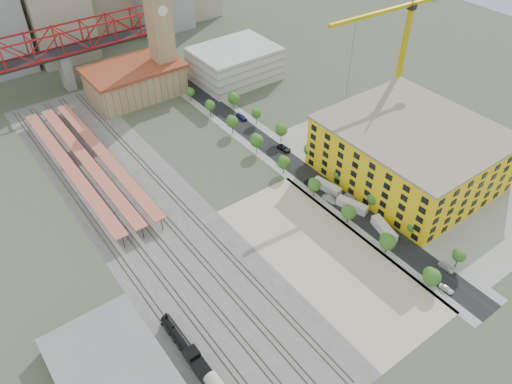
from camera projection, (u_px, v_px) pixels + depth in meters
ground at (268, 193)px, 158.74m from camera, size 400.00×400.00×0.00m
ballast_strip at (140, 208)px, 153.04m from camera, size 36.00×165.00×0.06m
dirt_lot at (326, 257)px, 137.55m from camera, size 28.00×67.00×0.06m
street_asphalt at (278, 153)px, 175.24m from camera, size 12.00×170.00×0.06m
sidewalk_west at (265, 159)px, 172.74m from camera, size 3.00×170.00×0.04m
sidewalk_east at (290, 148)px, 177.76m from camera, size 3.00×170.00×0.04m
construction_pad at (410, 172)px, 166.98m from camera, size 50.00×90.00×0.06m
rail_tracks at (135, 210)px, 152.14m from camera, size 26.56×160.00×0.18m
platform_canopies at (87, 161)px, 165.10m from camera, size 16.00×80.00×4.12m
station_hall at (135, 81)px, 202.54m from camera, size 38.00×24.00×13.10m
clock_tower at (159, 21)px, 193.07m from camera, size 12.00×12.00×52.00m
parking_garage at (235, 64)px, 213.67m from camera, size 34.00×26.00×14.00m
truss_bridge at (59, 45)px, 199.69m from camera, size 94.00×9.60×25.60m
construction_building at (410, 152)px, 159.57m from camera, size 44.60×50.60×18.80m
warehouse at (112, 371)px, 108.58m from camera, size 22.00×32.00×5.00m
street_trees at (296, 167)px, 169.12m from camera, size 15.40×124.40×8.00m
distant_hills at (109, 76)px, 390.33m from camera, size 647.00×264.00×227.00m
locomotive at (185, 346)px, 113.82m from camera, size 2.83×21.87×5.47m
tower_crane at (399, 41)px, 171.94m from camera, size 47.90×5.06×51.16m
site_trailer_a at (384, 229)px, 144.09m from camera, size 5.19×10.45×2.77m
site_trailer_b at (352, 205)px, 152.04m from camera, size 5.39×10.10×2.68m
site_trailer_c at (327, 187)px, 158.91m from camera, size 4.22×9.92×2.63m
site_trailer_d at (326, 186)px, 159.29m from camera, size 4.29×9.32×2.47m
car_0 at (446, 289)px, 128.30m from camera, size 2.09×4.09×1.33m
car_1 at (330, 199)px, 155.16m from camera, size 2.48×5.10×1.61m
car_2 at (311, 185)px, 160.40m from camera, size 3.36×5.82×1.53m
car_3 at (282, 163)px, 169.61m from camera, size 2.39×4.73×1.32m
car_4 at (447, 267)px, 133.75m from camera, size 2.18×4.84×1.61m
car_5 at (350, 197)px, 156.21m from camera, size 2.00×4.14×1.31m
car_6 at (284, 148)px, 176.24m from camera, size 3.04×5.60×1.49m
car_7 at (242, 117)px, 192.14m from camera, size 2.64×5.36×1.50m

